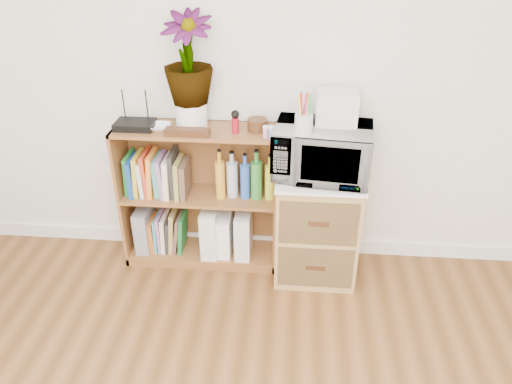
# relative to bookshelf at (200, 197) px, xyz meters

# --- Properties ---
(skirting_board) EXTENTS (4.00, 0.02, 0.10)m
(skirting_board) POSITION_rel_bookshelf_xyz_m (0.35, 0.14, -0.42)
(skirting_board) COLOR white
(skirting_board) RESTS_ON ground
(bookshelf) EXTENTS (1.00, 0.30, 0.95)m
(bookshelf) POSITION_rel_bookshelf_xyz_m (0.00, 0.00, 0.00)
(bookshelf) COLOR brown
(bookshelf) RESTS_ON ground
(wicker_unit) EXTENTS (0.50, 0.45, 0.70)m
(wicker_unit) POSITION_rel_bookshelf_xyz_m (0.75, -0.08, -0.12)
(wicker_unit) COLOR #9E7542
(wicker_unit) RESTS_ON ground
(microwave) EXTENTS (0.59, 0.43, 0.30)m
(microwave) POSITION_rel_bookshelf_xyz_m (0.75, -0.08, 0.40)
(microwave) COLOR silver
(microwave) RESTS_ON wicker_unit
(pen_cup) EXTENTS (0.10, 0.10, 0.11)m
(pen_cup) POSITION_rel_bookshelf_xyz_m (0.64, -0.19, 0.60)
(pen_cup) COLOR silver
(pen_cup) RESTS_ON microwave
(small_appliance) EXTENTS (0.23, 0.19, 0.18)m
(small_appliance) POSITION_rel_bookshelf_xyz_m (0.82, -0.02, 0.64)
(small_appliance) COLOR silver
(small_appliance) RESTS_ON microwave
(router) EXTENTS (0.23, 0.16, 0.04)m
(router) POSITION_rel_bookshelf_xyz_m (-0.36, -0.02, 0.50)
(router) COLOR black
(router) RESTS_ON bookshelf
(white_bowl) EXTENTS (0.13, 0.13, 0.03)m
(white_bowl) POSITION_rel_bookshelf_xyz_m (-0.21, -0.03, 0.49)
(white_bowl) COLOR white
(white_bowl) RESTS_ON bookshelf
(plant_pot) EXTENTS (0.18, 0.18, 0.16)m
(plant_pot) POSITION_rel_bookshelf_xyz_m (-0.02, 0.02, 0.55)
(plant_pot) COLOR white
(plant_pot) RESTS_ON bookshelf
(potted_plant) EXTENTS (0.29, 0.29, 0.51)m
(potted_plant) POSITION_rel_bookshelf_xyz_m (-0.02, 0.02, 0.89)
(potted_plant) COLOR #3A6B2A
(potted_plant) RESTS_ON plant_pot
(trinket_box) EXTENTS (0.26, 0.07, 0.04)m
(trinket_box) POSITION_rel_bookshelf_xyz_m (-0.03, -0.10, 0.50)
(trinket_box) COLOR #35210E
(trinket_box) RESTS_ON bookshelf
(kokeshi_doll) EXTENTS (0.04, 0.04, 0.09)m
(kokeshi_doll) POSITION_rel_bookshelf_xyz_m (0.24, -0.04, 0.52)
(kokeshi_doll) COLOR maroon
(kokeshi_doll) RESTS_ON bookshelf
(wooden_bowl) EXTENTS (0.12, 0.12, 0.07)m
(wooden_bowl) POSITION_rel_bookshelf_xyz_m (0.37, 0.01, 0.51)
(wooden_bowl) COLOR #39200F
(wooden_bowl) RESTS_ON bookshelf
(paint_jars) EXTENTS (0.10, 0.04, 0.05)m
(paint_jars) POSITION_rel_bookshelf_xyz_m (0.46, -0.09, 0.50)
(paint_jars) COLOR pink
(paint_jars) RESTS_ON bookshelf
(file_box) EXTENTS (0.09, 0.24, 0.30)m
(file_box) POSITION_rel_bookshelf_xyz_m (-0.39, 0.00, -0.25)
(file_box) COLOR gray
(file_box) RESTS_ON bookshelf
(magazine_holder_left) EXTENTS (0.11, 0.27, 0.34)m
(magazine_holder_left) POSITION_rel_bookshelf_xyz_m (0.06, -0.01, -0.24)
(magazine_holder_left) COLOR silver
(magazine_holder_left) RESTS_ON bookshelf
(magazine_holder_mid) EXTENTS (0.09, 0.23, 0.28)m
(magazine_holder_mid) POSITION_rel_bookshelf_xyz_m (0.15, -0.01, -0.26)
(magazine_holder_mid) COLOR white
(magazine_holder_mid) RESTS_ON bookshelf
(magazine_holder_right) EXTENTS (0.10, 0.25, 0.32)m
(magazine_holder_right) POSITION_rel_bookshelf_xyz_m (0.28, -0.01, -0.25)
(magazine_holder_right) COLOR silver
(magazine_holder_right) RESTS_ON bookshelf
(cookbooks) EXTENTS (0.40, 0.20, 0.29)m
(cookbooks) POSITION_rel_bookshelf_xyz_m (-0.26, -0.00, 0.15)
(cookbooks) COLOR #1F772E
(cookbooks) RESTS_ON bookshelf
(liquor_bottles) EXTENTS (0.37, 0.07, 0.32)m
(liquor_bottles) POSITION_rel_bookshelf_xyz_m (0.29, -0.00, 0.18)
(liquor_bottles) COLOR gold
(liquor_bottles) RESTS_ON bookshelf
(lower_books) EXTENTS (0.24, 0.19, 0.30)m
(lower_books) POSITION_rel_bookshelf_xyz_m (-0.23, 0.00, -0.28)
(lower_books) COLOR #BA5B20
(lower_books) RESTS_ON bookshelf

